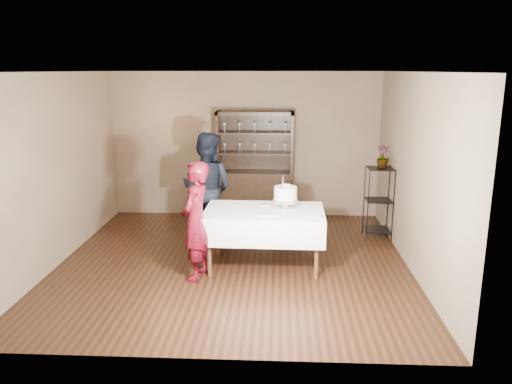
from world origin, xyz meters
The scene contains 14 objects.
floor centered at (0.00, 0.00, 0.00)m, with size 5.00×5.00×0.00m, color black.
ceiling centered at (0.00, 0.00, 2.70)m, with size 5.00×5.00×0.00m, color silver.
back_wall centered at (0.00, 2.50, 1.35)m, with size 5.00×0.02×2.70m, color brown.
wall_left centered at (-2.50, 0.00, 1.35)m, with size 0.02×5.00×2.70m, color brown.
wall_right centered at (2.50, 0.00, 1.35)m, with size 0.02×5.00×2.70m, color brown.
china_hutch centered at (0.20, 2.25, 0.66)m, with size 1.40×0.48×2.00m.
plant_etagere centered at (2.28, 1.20, 0.65)m, with size 0.42×0.42×1.20m.
cake_table centered at (0.45, -0.12, 0.63)m, with size 1.68×1.05×0.83m.
woman centered at (-0.43, -0.56, 0.79)m, with size 0.58×0.38×1.59m, color #3C0509.
man centered at (-0.49, 0.86, 0.90)m, with size 0.87×0.68×1.79m, color black.
cake centered at (0.74, -0.02, 1.03)m, with size 0.36×0.36×0.49m.
plate_near centered at (0.44, -0.35, 0.84)m, with size 0.19×0.19×0.01m, color beige.
plate_far centered at (0.44, 0.15, 0.84)m, with size 0.16×0.16×0.01m, color beige.
potted_plant centered at (2.31, 1.23, 1.36)m, with size 0.19×0.19×0.35m, color #436C33.
Camera 1 is at (0.66, -6.78, 2.73)m, focal length 35.00 mm.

